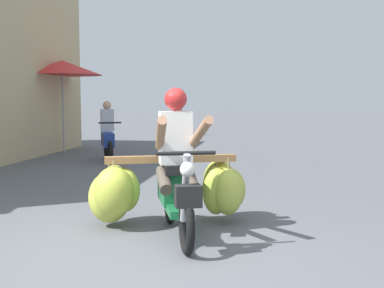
# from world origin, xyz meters

# --- Properties ---
(ground_plane) EXTENTS (120.00, 120.00, 0.00)m
(ground_plane) POSITION_xyz_m (0.00, 0.00, 0.00)
(ground_plane) COLOR #56595E
(motorbike_main_loaded) EXTENTS (1.86, 1.96, 1.58)m
(motorbike_main_loaded) POSITION_xyz_m (0.06, 1.34, 0.48)
(motorbike_main_loaded) COLOR black
(motorbike_main_loaded) RESTS_ON ground
(motorbike_distant_ahead_left) EXTENTS (0.81, 1.51, 1.40)m
(motorbike_distant_ahead_left) POSITION_xyz_m (-2.57, 7.02, 0.57)
(motorbike_distant_ahead_left) COLOR black
(motorbike_distant_ahead_left) RESTS_ON ground
(motorbike_distant_ahead_right) EXTENTS (0.50, 1.62, 1.40)m
(motorbike_distant_ahead_right) POSITION_xyz_m (-2.37, 14.79, 0.57)
(motorbike_distant_ahead_right) COLOR black
(motorbike_distant_ahead_right) RESTS_ON ground
(market_umbrella_near_shop) EXTENTS (2.11, 2.11, 2.46)m
(market_umbrella_near_shop) POSITION_xyz_m (-4.28, 8.46, 2.27)
(market_umbrella_near_shop) COLOR #99999E
(market_umbrella_near_shop) RESTS_ON ground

